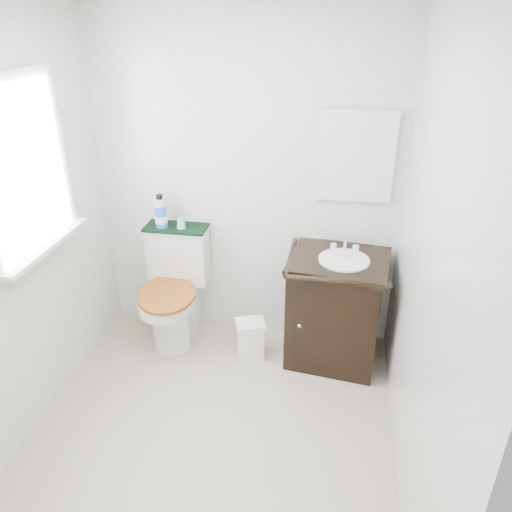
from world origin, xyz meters
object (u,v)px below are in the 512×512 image
(vanity, at_px, (336,307))
(trash_bin, at_px, (250,339))
(mouthwash_bottle, at_px, (161,212))
(cup, at_px, (181,223))
(toilet, at_px, (176,294))

(vanity, height_order, trash_bin, vanity)
(mouthwash_bottle, distance_m, cup, 0.17)
(mouthwash_bottle, bearing_deg, cup, -0.31)
(trash_bin, distance_m, cup, 0.99)
(cup, bearing_deg, mouthwash_bottle, 179.69)
(toilet, height_order, cup, cup)
(vanity, height_order, cup, cup)
(toilet, xyz_separation_m, mouthwash_bottle, (-0.10, 0.10, 0.62))
(trash_bin, relative_size, cup, 3.74)
(toilet, relative_size, vanity, 0.95)
(vanity, relative_size, cup, 11.42)
(trash_bin, relative_size, mouthwash_bottle, 1.20)
(vanity, relative_size, trash_bin, 3.05)
(vanity, distance_m, mouthwash_bottle, 1.44)
(vanity, xyz_separation_m, trash_bin, (-0.60, -0.10, -0.28))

